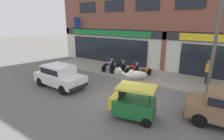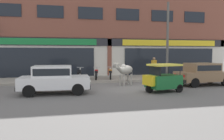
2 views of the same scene
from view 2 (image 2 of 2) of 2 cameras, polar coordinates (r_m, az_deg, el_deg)
The scene contains 13 objects.
ground_plane at distance 13.53m, azimuth 4.35°, elevation -4.54°, with size 90.00×90.00×0.00m, color #605E5B.
sidewalk at distance 17.38m, azimuth 0.56°, elevation -2.27°, with size 19.00×3.65×0.17m, color gray.
shop_building at distance 19.43m, azimuth -0.84°, elevation 11.03°, with size 23.00×1.40×9.12m.
cow at distance 14.19m, azimuth 3.43°, elevation -0.04°, with size 1.77×1.57×1.61m.
car_0 at distance 11.68m, azimuth -14.91°, elevation -2.07°, with size 3.65×1.70×1.46m.
car_1 at distance 15.47m, azimuth 22.59°, elevation -0.71°, with size 3.68×1.77×1.46m.
auto_rickshaw at distance 12.18m, azimuth 13.01°, elevation -2.51°, with size 2.12×1.50×1.52m.
motorcycle_0 at distance 16.20m, azimuth -12.02°, elevation -1.18°, with size 0.52×1.81×0.88m.
motorcycle_1 at distance 16.27m, azimuth -8.57°, elevation -1.11°, with size 0.63×1.80×0.88m.
motorcycle_2 at distance 16.36m, azimuth -4.12°, elevation -1.04°, with size 0.61×1.80×0.88m.
motorcycle_3 at distance 16.50m, azimuth -0.44°, elevation -0.98°, with size 0.63×1.80×0.88m.
pedestrian at distance 18.67m, azimuth 10.90°, elevation 1.40°, with size 0.37×0.38×1.60m.
utility_pole at distance 17.13m, azimuth 14.30°, elevation 7.41°, with size 0.18×0.18×5.75m, color #595651.
Camera 2 is at (-3.83, -12.81, 2.10)m, focal length 35.00 mm.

